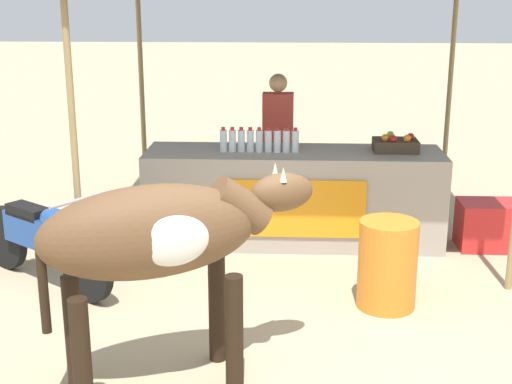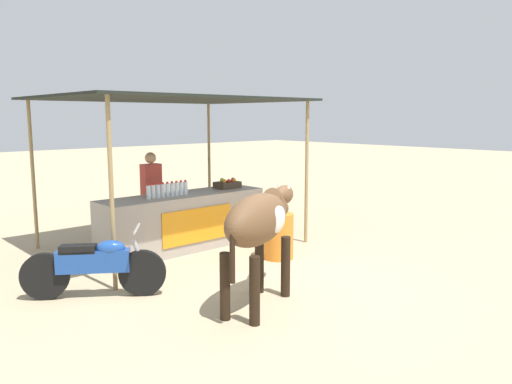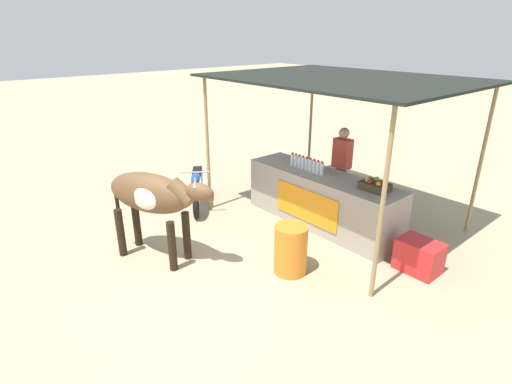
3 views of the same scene
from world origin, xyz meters
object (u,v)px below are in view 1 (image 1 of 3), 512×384
at_px(water_barrel, 387,264).
at_px(cow, 161,238).
at_px(fruit_crate, 396,144).
at_px(motorcycle_parked, 44,239).
at_px(stall_counter, 293,197).
at_px(vendor_behind_counter, 278,146).
at_px(cooler_box, 488,225).

height_order(water_barrel, cow, cow).
bearing_deg(fruit_crate, motorcycle_parked, -158.35).
bearing_deg(motorcycle_parked, cow, -50.04).
bearing_deg(stall_counter, fruit_crate, 2.84).
xyz_separation_m(fruit_crate, water_barrel, (-0.25, -1.60, -0.66)).
relative_size(vendor_behind_counter, cooler_box, 2.75).
relative_size(stall_counter, motorcycle_parked, 1.99).
bearing_deg(cooler_box, stall_counter, 177.18).
relative_size(cooler_box, motorcycle_parked, 0.40).
xyz_separation_m(cow, motorcycle_parked, (-1.34, 1.60, -0.61)).
bearing_deg(fruit_crate, cooler_box, -8.81).
xyz_separation_m(stall_counter, water_barrel, (0.77, -1.54, -0.11)).
bearing_deg(cooler_box, water_barrel, -129.79).
height_order(vendor_behind_counter, cooler_box, vendor_behind_counter).
height_order(fruit_crate, vendor_behind_counter, vendor_behind_counter).
bearing_deg(water_barrel, vendor_behind_counter, 112.36).
relative_size(vendor_behind_counter, motorcycle_parked, 1.10).
height_order(vendor_behind_counter, water_barrel, vendor_behind_counter).
bearing_deg(cow, cooler_box, 44.07).
bearing_deg(cow, stall_counter, 73.27).
height_order(water_barrel, motorcycle_parked, motorcycle_parked).
height_order(fruit_crate, cow, cow).
xyz_separation_m(fruit_crate, vendor_behind_counter, (-1.20, 0.70, -0.18)).
distance_m(water_barrel, cow, 2.17).
xyz_separation_m(vendor_behind_counter, motorcycle_parked, (-2.02, -1.98, -0.42)).
height_order(fruit_crate, cooler_box, fruit_crate).
height_order(stall_counter, fruit_crate, fruit_crate).
xyz_separation_m(vendor_behind_counter, cooler_box, (2.15, -0.85, -0.61)).
height_order(stall_counter, cow, cow).
distance_m(fruit_crate, vendor_behind_counter, 1.40).
distance_m(water_barrel, motorcycle_parked, 2.98).
relative_size(cooler_box, cow, 0.33).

